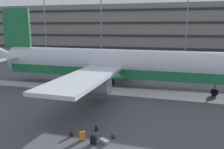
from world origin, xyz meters
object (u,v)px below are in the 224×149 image
Objects in this scene: suitcase_laid_flat at (82,136)px; suitcase_upright at (93,139)px; airliner at (114,65)px; backpack_purple at (114,136)px; backpack_orange at (97,128)px; suitcase_small at (104,141)px; backpack_red at (71,134)px.

suitcase_laid_flat is 1.05m from suitcase_upright.
airliner is at bearing 97.71° from suitcase_upright.
airliner reaches higher than suitcase_upright.
suitcase_laid_flat is at bearing -158.52° from backpack_purple.
backpack_orange reaches higher than backpack_purple.
backpack_purple reaches higher than suitcase_small.
backpack_red reaches higher than backpack_purple.
backpack_orange is at bearing 73.57° from suitcase_laid_flat.
suitcase_upright is at bearing -82.29° from airliner.
suitcase_upright is at bearing -19.68° from suitcase_laid_flat.
backpack_purple is (0.49, 0.87, 0.08)m from suitcase_small.
suitcase_upright reaches higher than backpack_purple.
backpack_red is (-3.24, -0.48, 0.02)m from backpack_purple.
backpack_red is at bearing 160.01° from suitcase_upright.
suitcase_upright is 1.73m from backpack_purple.
suitcase_upright reaches higher than backpack_orange.
backpack_orange is (0.54, 1.83, -0.15)m from suitcase_laid_flat.
suitcase_laid_flat is at bearing -20.28° from backpack_red.
suitcase_small is at bearing 25.96° from suitcase_upright.
backpack_red is (-1.04, 0.38, -0.14)m from suitcase_laid_flat.
airliner reaches higher than backpack_red.
suitcase_laid_flat is 1.72m from suitcase_small.
suitcase_small is 1.76× the size of backpack_orange.
suitcase_upright is (2.15, -15.90, -2.95)m from airliner.
airliner is at bearing 97.09° from backpack_orange.
backpack_red is at bearing -89.52° from airliner.
backpack_red reaches higher than backpack_orange.
suitcase_laid_flat is at bearing 160.32° from suitcase_upright.
airliner is 45.78× the size of suitcase_small.
suitcase_laid_flat reaches higher than suitcase_small.
backpack_purple is at bearing 8.49° from backpack_red.
suitcase_upright is 2.16m from backpack_red.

